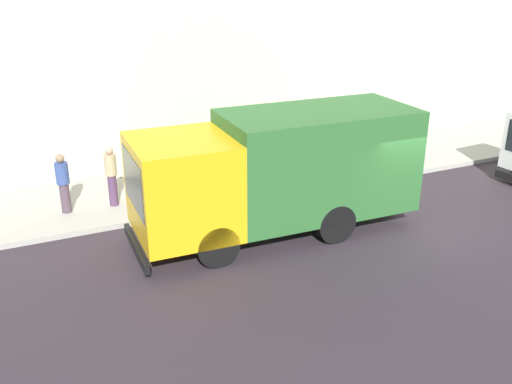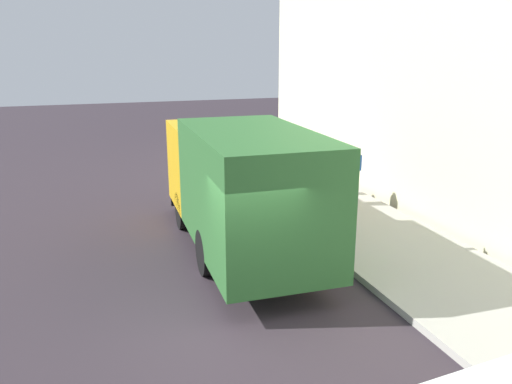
% 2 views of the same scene
% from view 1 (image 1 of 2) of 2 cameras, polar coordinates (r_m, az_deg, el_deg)
% --- Properties ---
extents(ground, '(80.00, 80.00, 0.00)m').
position_cam_1_polar(ground, '(15.47, 15.27, -3.31)').
color(ground, '#31292F').
extents(sidewalk, '(3.39, 30.00, 0.15)m').
position_cam_1_polar(sidewalk, '(18.96, 6.42, 2.36)').
color(sidewalk, '#AAA69D').
rests_on(sidewalk, ground).
extents(large_utility_truck, '(2.64, 7.29, 3.12)m').
position_cam_1_polar(large_utility_truck, '(13.94, 2.35, 2.36)').
color(large_utility_truck, gold).
rests_on(large_utility_truck, ground).
extents(pedestrian_walking, '(0.36, 0.36, 1.74)m').
position_cam_1_polar(pedestrian_walking, '(15.97, -14.56, 1.78)').
color(pedestrian_walking, '#4F3558').
rests_on(pedestrian_walking, sidewalk).
extents(pedestrian_standing, '(0.40, 0.40, 1.67)m').
position_cam_1_polar(pedestrian_standing, '(16.79, -10.44, 2.92)').
color(pedestrian_standing, brown).
rests_on(pedestrian_standing, sidewalk).
extents(pedestrian_third, '(0.47, 0.47, 1.67)m').
position_cam_1_polar(pedestrian_third, '(15.90, -19.10, 0.98)').
color(pedestrian_third, '#4E3E4A').
rests_on(pedestrian_third, sidewalk).
extents(street_sign_post, '(0.44, 0.08, 2.38)m').
position_cam_1_polar(street_sign_post, '(16.47, 2.64, 4.89)').
color(street_sign_post, '#4C5156').
rests_on(street_sign_post, sidewalk).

